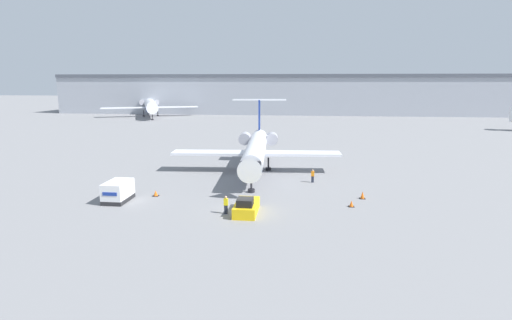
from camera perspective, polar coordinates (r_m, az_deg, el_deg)
ground_plane at (r=39.21m, az=-1.68°, el=-7.47°), size 600.00×600.00×0.00m
terminal_building at (r=156.93m, az=4.57°, el=9.35°), size 180.00×16.80×15.12m
airplane_main at (r=56.09m, az=-0.00°, el=1.65°), size 23.77×27.29×9.58m
pushback_tug at (r=38.79m, az=-1.38°, el=-6.69°), size 2.13×4.62×1.73m
luggage_cart at (r=44.85m, az=-19.12°, el=-4.25°), size 2.19×3.70×2.16m
worker_near_tug at (r=38.60m, az=-4.33°, el=-6.34°), size 0.40×0.25×1.78m
worker_by_wing at (r=50.72m, az=8.10°, el=-2.23°), size 0.40×0.24×1.67m
traffic_cone_left at (r=45.83m, az=-14.14°, el=-4.65°), size 0.65×0.65×0.64m
traffic_cone_right at (r=41.90m, az=13.48°, el=-6.09°), size 0.57×0.57×0.67m
traffic_cone_mid at (r=44.98m, az=14.97°, el=-4.88°), size 0.62×0.62×0.80m
airplane_parked_far_right at (r=149.11m, az=-14.85°, el=7.58°), size 32.29×34.49×11.13m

